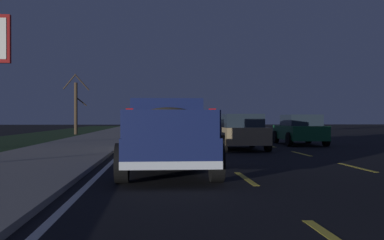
{
  "coord_description": "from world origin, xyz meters",
  "views": [
    {
      "loc": [
        -1.84,
        3.74,
        1.36
      ],
      "look_at": [
        11.89,
        2.74,
        1.31
      ],
      "focal_mm": 44.48,
      "sensor_mm": 36.0,
      "label": 1
    }
  ],
  "objects": [
    {
      "name": "sedan_tan",
      "position": [
        18.61,
        0.19,
        0.78
      ],
      "size": [
        4.44,
        2.08,
        1.54
      ],
      "color": "#9E845B",
      "rests_on": "ground"
    },
    {
      "name": "sedan_black",
      "position": [
        33.81,
        3.26,
        0.78
      ],
      "size": [
        4.44,
        2.08,
        1.54
      ],
      "color": "black",
      "rests_on": "ground"
    },
    {
      "name": "grass_verge",
      "position": [
        27.0,
        12.45,
        0.0
      ],
      "size": [
        108.0,
        6.0,
        0.01
      ],
      "primitive_type": "cube",
      "color": "#1E3819",
      "rests_on": "ground"
    },
    {
      "name": "bare_tree_far",
      "position": [
        38.57,
        10.57,
        2.38
      ],
      "size": [
        0.83,
        2.14,
        5.1
      ],
      "color": "#423323",
      "rests_on": "ground"
    },
    {
      "name": "sedan_green",
      "position": [
        22.05,
        -3.54,
        0.78
      ],
      "size": [
        4.45,
        2.11,
        1.54
      ],
      "color": "#14592D",
      "rests_on": "ground"
    },
    {
      "name": "sidewalk_shoulder",
      "position": [
        27.0,
        7.45,
        0.06
      ],
      "size": [
        108.0,
        4.0,
        0.12
      ],
      "primitive_type": "cube",
      "color": "gray",
      "rests_on": "ground"
    },
    {
      "name": "sedan_white",
      "position": [
        17.22,
        3.54,
        0.78
      ],
      "size": [
        4.41,
        2.04,
        1.54
      ],
      "color": "silver",
      "rests_on": "ground"
    },
    {
      "name": "ground",
      "position": [
        27.0,
        0.0,
        0.0
      ],
      "size": [
        144.0,
        144.0,
        0.0
      ],
      "primitive_type": "plane",
      "color": "black"
    },
    {
      "name": "lane_markings",
      "position": [
        30.4,
        3.03,
        0.0
      ],
      "size": [
        108.0,
        7.04,
        0.01
      ],
      "color": "yellow",
      "rests_on": "ground"
    },
    {
      "name": "pickup_truck",
      "position": [
        10.05,
        3.5,
        0.98
      ],
      "size": [
        5.44,
        2.31,
        1.87
      ],
      "color": "#141E4C",
      "rests_on": "ground"
    }
  ]
}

